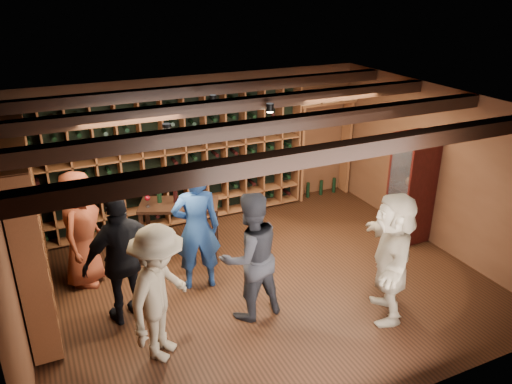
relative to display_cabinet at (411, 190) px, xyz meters
name	(u,v)px	position (x,y,z in m)	size (l,w,h in m)	color
ground	(262,282)	(-2.71, -0.20, -0.86)	(6.00, 6.00, 0.00)	#34190E
room_shell	(261,113)	(-2.71, -0.15, 1.56)	(6.00, 6.00, 6.00)	brown
wine_rack_back	(174,160)	(-3.24, 2.13, 0.29)	(4.65, 0.30, 2.20)	brown
wine_rack_left	(28,223)	(-5.54, 0.62, 0.29)	(0.30, 2.65, 2.20)	brown
crate_shelf	(325,117)	(-0.31, 2.12, 0.71)	(1.20, 0.32, 2.07)	brown
display_cabinet	(411,190)	(0.00, 0.00, 0.00)	(0.55, 0.50, 1.75)	#3A0D0B
man_blue_shirt	(196,229)	(-3.53, 0.12, 0.02)	(0.64, 0.42, 1.76)	navy
man_grey_suit	(250,256)	(-3.14, -0.77, -0.02)	(0.81, 0.63, 1.67)	black
guest_red_floral	(80,229)	(-4.93, 0.88, -0.03)	(0.81, 0.53, 1.65)	maroon
guest_woman_black	(123,259)	(-4.57, -0.21, 0.00)	(1.00, 0.42, 1.70)	black
guest_khaki	(160,294)	(-4.34, -1.05, -0.05)	(1.05, 0.60, 1.62)	#84755B
guest_beige	(392,256)	(-1.58, -1.50, -0.02)	(1.55, 0.49, 1.67)	tan
tasting_table	(179,210)	(-3.51, 1.02, -0.09)	(1.29, 0.99, 1.15)	black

